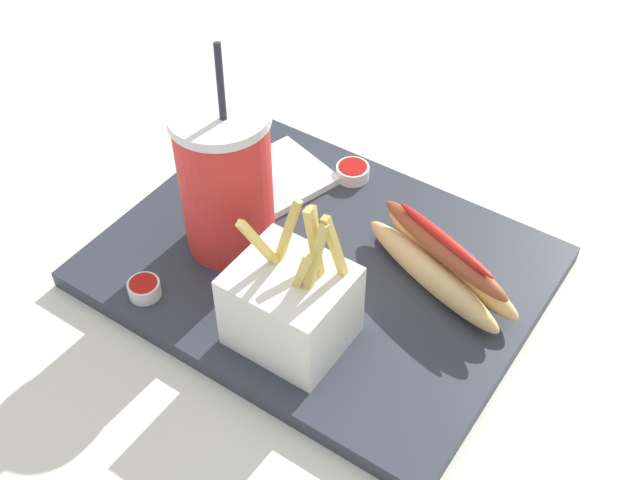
% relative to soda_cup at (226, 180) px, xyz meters
% --- Properties ---
extents(ground_plane, '(2.40, 2.40, 0.02)m').
position_rel_soda_cup_xyz_m(ground_plane, '(0.10, 0.03, -0.12)').
color(ground_plane, silver).
extents(food_tray, '(0.44, 0.34, 0.02)m').
position_rel_soda_cup_xyz_m(food_tray, '(0.10, 0.03, -0.10)').
color(food_tray, '#2D333D').
rests_on(food_tray, ground_plane).
extents(soda_cup, '(0.10, 0.10, 0.24)m').
position_rel_soda_cup_xyz_m(soda_cup, '(0.00, 0.00, 0.00)').
color(soda_cup, red).
rests_on(soda_cup, food_tray).
extents(fries_basket, '(0.10, 0.09, 0.16)m').
position_rel_soda_cup_xyz_m(fries_basket, '(0.13, -0.07, -0.04)').
color(fries_basket, white).
rests_on(fries_basket, food_tray).
extents(hot_dog_1, '(0.20, 0.11, 0.06)m').
position_rel_soda_cup_xyz_m(hot_dog_1, '(0.21, 0.07, -0.06)').
color(hot_dog_1, '#DBB775').
rests_on(hot_dog_1, food_tray).
extents(ketchup_cup_1, '(0.04, 0.04, 0.02)m').
position_rel_soda_cup_xyz_m(ketchup_cup_1, '(0.05, 0.16, -0.08)').
color(ketchup_cup_1, white).
rests_on(ketchup_cup_1, food_tray).
extents(ketchup_cup_2, '(0.03, 0.03, 0.02)m').
position_rel_soda_cup_xyz_m(ketchup_cup_2, '(-0.02, -0.11, -0.08)').
color(ketchup_cup_2, white).
rests_on(ketchup_cup_2, food_tray).
extents(napkin_stack, '(0.13, 0.14, 0.01)m').
position_rel_soda_cup_xyz_m(napkin_stack, '(-0.02, 0.11, -0.08)').
color(napkin_stack, white).
rests_on(napkin_stack, food_tray).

